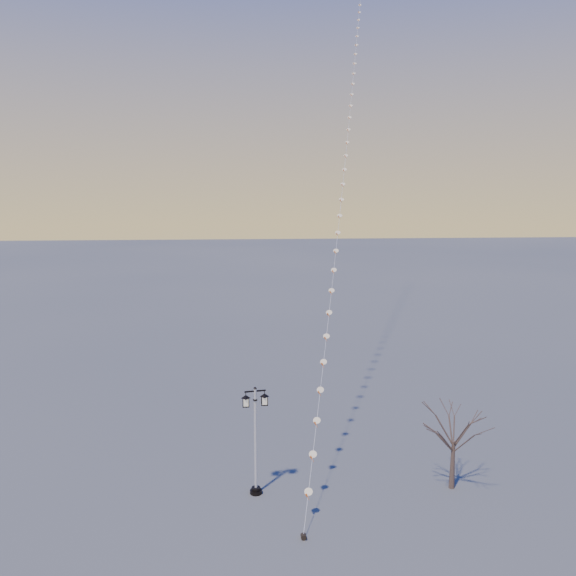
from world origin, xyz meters
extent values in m
plane|color=#575958|center=(0.00, 0.00, 0.00)|extent=(300.00, 300.00, 0.00)
cylinder|color=black|center=(0.10, 2.49, 0.08)|extent=(0.54, 0.54, 0.15)
cylinder|color=black|center=(0.10, 2.49, 0.22)|extent=(0.39, 0.39, 0.13)
cylinder|color=silver|center=(0.10, 2.49, 2.55)|extent=(0.13, 0.13, 4.53)
cylinder|color=black|center=(0.10, 2.49, 4.29)|extent=(0.19, 0.19, 0.06)
cube|color=black|center=(0.10, 2.49, 4.67)|extent=(0.91, 0.21, 0.06)
sphere|color=black|center=(0.10, 2.49, 4.79)|extent=(0.13, 0.13, 0.13)
pyramid|color=black|center=(-0.30, 2.43, 4.53)|extent=(0.42, 0.42, 0.13)
cube|color=beige|center=(-0.30, 2.43, 4.23)|extent=(0.25, 0.25, 0.33)
cube|color=black|center=(-0.30, 2.43, 4.05)|extent=(0.29, 0.29, 0.04)
pyramid|color=black|center=(0.50, 2.56, 4.53)|extent=(0.42, 0.42, 0.13)
cube|color=beige|center=(0.50, 2.56, 4.23)|extent=(0.25, 0.25, 0.33)
cube|color=black|center=(0.50, 2.56, 4.05)|extent=(0.29, 0.29, 0.04)
cone|color=#4D3B30|center=(8.81, 2.24, 1.10)|extent=(0.26, 0.26, 2.20)
cylinder|color=black|center=(1.79, -1.12, 0.11)|extent=(0.22, 0.22, 0.22)
cylinder|color=black|center=(1.79, -1.12, 0.14)|extent=(0.03, 0.03, 0.27)
cone|color=orange|center=(7.65, 23.26, 17.30)|extent=(0.09, 0.09, 0.31)
cylinder|color=white|center=(1.79, -1.12, 0.66)|extent=(0.02, 0.02, 0.88)
camera|label=1|loc=(-0.54, -21.53, 12.96)|focal=36.67mm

